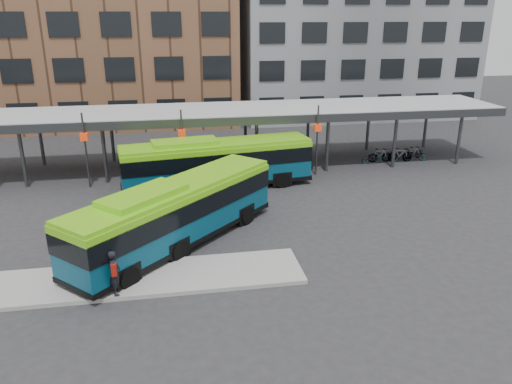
{
  "coord_description": "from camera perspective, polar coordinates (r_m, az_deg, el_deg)",
  "views": [
    {
      "loc": [
        -3.71,
        -21.89,
        10.53
      ],
      "look_at": [
        0.47,
        2.0,
        1.8
      ],
      "focal_mm": 35.0,
      "sensor_mm": 36.0,
      "label": 1
    }
  ],
  "objects": [
    {
      "name": "bus_rear",
      "position": [
        31.4,
        -4.55,
        3.4
      ],
      "size": [
        12.11,
        4.2,
        3.27
      ],
      "rotation": [
        0.0,
        0.0,
        0.14
      ],
      "color": "navy",
      "rests_on": "ground"
    },
    {
      "name": "bus_front",
      "position": [
        23.74,
        -9.14,
        -2.3
      ],
      "size": [
        10.15,
        10.19,
        3.27
      ],
      "rotation": [
        0.0,
        0.0,
        0.79
      ],
      "color": "navy",
      "rests_on": "ground"
    },
    {
      "name": "building_grey",
      "position": [
        57.39,
        10.76,
        18.94
      ],
      "size": [
        24.0,
        14.0,
        20.0
      ],
      "primitive_type": "cube",
      "color": "slate",
      "rests_on": "ground"
    },
    {
      "name": "boarding_island",
      "position": [
        21.66,
        -13.59,
        -9.63
      ],
      "size": [
        14.0,
        3.0,
        0.18
      ],
      "primitive_type": "cube",
      "color": "gray",
      "rests_on": "ground"
    },
    {
      "name": "building_brick",
      "position": [
        54.26,
        -17.61,
        19.43
      ],
      "size": [
        26.0,
        14.0,
        22.0
      ],
      "primitive_type": "cube",
      "color": "brown",
      "rests_on": "ground"
    },
    {
      "name": "ground",
      "position": [
        24.57,
        -0.28,
        -5.58
      ],
      "size": [
        120.0,
        120.0,
        0.0
      ],
      "primitive_type": "plane",
      "color": "#28282B",
      "rests_on": "ground"
    },
    {
      "name": "bike_rack",
      "position": [
        38.96,
        15.63,
        4.1
      ],
      "size": [
        5.33,
        1.47,
        1.07
      ],
      "color": "slate",
      "rests_on": "ground"
    },
    {
      "name": "canopy",
      "position": [
        35.58,
        -3.9,
        9.02
      ],
      "size": [
        40.0,
        6.53,
        4.8
      ],
      "color": "#999B9E",
      "rests_on": "ground"
    },
    {
      "name": "pedestrian",
      "position": [
        20.18,
        -15.84,
        -8.83
      ],
      "size": [
        0.48,
        0.71,
        1.85
      ],
      "rotation": [
        0.0,
        0.0,
        1.62
      ],
      "color": "black",
      "rests_on": "boarding_island"
    }
  ]
}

